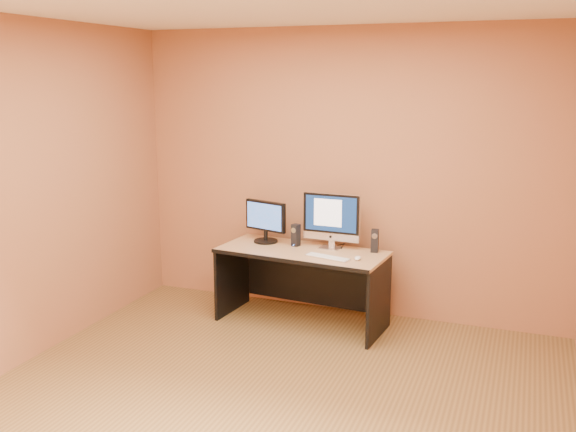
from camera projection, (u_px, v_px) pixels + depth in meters
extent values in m
plane|color=brown|center=(263.00, 409.00, 4.26)|extent=(4.00, 4.00, 0.00)
cube|color=silver|center=(328.00, 257.00, 5.36)|extent=(0.41, 0.20, 0.02)
ellipsoid|color=white|center=(358.00, 258.00, 5.31)|extent=(0.06, 0.10, 0.03)
cylinder|color=black|center=(343.00, 246.00, 5.73)|extent=(0.04, 0.20, 0.01)
cylinder|color=black|center=(338.00, 245.00, 5.75)|extent=(0.09, 0.15, 0.01)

